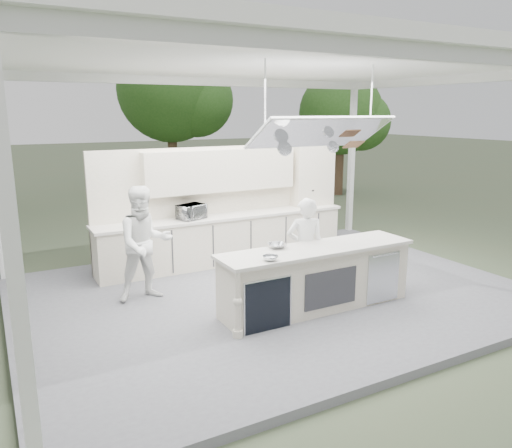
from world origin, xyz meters
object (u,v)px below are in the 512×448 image
back_counter (225,238)px  head_chef (305,249)px  sous_chef (145,243)px  demo_island (316,278)px

back_counter → head_chef: 2.40m
back_counter → sous_chef: 2.32m
demo_island → back_counter: (-0.18, 2.81, 0.00)m
demo_island → sous_chef: (-2.12, 1.61, 0.43)m
sous_chef → back_counter: bearing=32.3°
head_chef → sous_chef: 2.51m
demo_island → sous_chef: 2.70m
head_chef → demo_island: bearing=96.9°
head_chef → sous_chef: bearing=-7.5°
demo_island → sous_chef: bearing=142.7°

